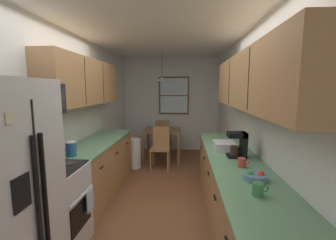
# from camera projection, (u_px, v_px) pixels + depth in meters

# --- Properties ---
(ground_plane) EXTENTS (12.00, 12.00, 0.00)m
(ground_plane) POSITION_uv_depth(u_px,v_px,m) (161.00, 189.00, 3.95)
(ground_plane) COLOR brown
(wall_left) EXTENTS (0.10, 9.00, 2.55)m
(wall_left) POSITION_uv_depth(u_px,v_px,m) (83.00, 115.00, 3.87)
(wall_left) COLOR silver
(wall_left) RESTS_ON ground
(wall_right) EXTENTS (0.10, 9.00, 2.55)m
(wall_right) POSITION_uv_depth(u_px,v_px,m) (244.00, 117.00, 3.67)
(wall_right) COLOR silver
(wall_right) RESTS_ON ground
(wall_back) EXTENTS (4.40, 0.10, 2.55)m
(wall_back) POSITION_uv_depth(u_px,v_px,m) (171.00, 105.00, 6.39)
(wall_back) COLOR silver
(wall_back) RESTS_ON ground
(ceiling_slab) EXTENTS (4.40, 9.00, 0.08)m
(ceiling_slab) POSITION_uv_depth(u_px,v_px,m) (161.00, 34.00, 3.59)
(ceiling_slab) COLOR white
(stove_range) EXTENTS (0.66, 0.63, 1.10)m
(stove_range) POSITION_uv_depth(u_px,v_px,m) (52.00, 209.00, 2.39)
(stove_range) COLOR silver
(stove_range) RESTS_ON ground
(microwave_over_range) EXTENTS (0.39, 0.58, 0.32)m
(microwave_over_range) POSITION_uv_depth(u_px,v_px,m) (32.00, 100.00, 2.24)
(microwave_over_range) COLOR black
(counter_left) EXTENTS (0.64, 2.04, 0.90)m
(counter_left) POSITION_uv_depth(u_px,v_px,m) (99.00, 167.00, 3.71)
(counter_left) COLOR #A87A4C
(counter_left) RESTS_ON ground
(upper_cabinets_left) EXTENTS (0.33, 2.12, 0.69)m
(upper_cabinets_left) POSITION_uv_depth(u_px,v_px,m) (85.00, 82.00, 3.48)
(upper_cabinets_left) COLOR #A87A4C
(counter_right) EXTENTS (0.64, 3.14, 0.90)m
(counter_right) POSITION_uv_depth(u_px,v_px,m) (233.00, 193.00, 2.78)
(counter_right) COLOR #A87A4C
(counter_right) RESTS_ON ground
(upper_cabinets_right) EXTENTS (0.33, 2.82, 0.62)m
(upper_cabinets_right) POSITION_uv_depth(u_px,v_px,m) (252.00, 81.00, 2.53)
(upper_cabinets_right) COLOR #A87A4C
(dining_table) EXTENTS (0.88, 0.81, 0.74)m
(dining_table) POSITION_uv_depth(u_px,v_px,m) (162.00, 134.00, 5.52)
(dining_table) COLOR brown
(dining_table) RESTS_ON ground
(dining_chair_near) EXTENTS (0.41, 0.41, 0.90)m
(dining_chair_near) POSITION_uv_depth(u_px,v_px,m) (161.00, 146.00, 4.92)
(dining_chair_near) COLOR #A87A4C
(dining_chair_near) RESTS_ON ground
(dining_chair_far) EXTENTS (0.41, 0.41, 0.90)m
(dining_chair_far) POSITION_uv_depth(u_px,v_px,m) (163.00, 134.00, 6.14)
(dining_chair_far) COLOR #A87A4C
(dining_chair_far) RESTS_ON ground
(pendant_light) EXTENTS (0.30, 0.30, 0.65)m
(pendant_light) POSITION_uv_depth(u_px,v_px,m) (162.00, 79.00, 5.33)
(pendant_light) COLOR black
(back_window) EXTENTS (0.83, 0.05, 1.03)m
(back_window) POSITION_uv_depth(u_px,v_px,m) (174.00, 96.00, 6.28)
(back_window) COLOR brown
(trash_bin) EXTENTS (0.29, 0.29, 0.64)m
(trash_bin) POSITION_uv_depth(u_px,v_px,m) (134.00, 153.00, 4.98)
(trash_bin) COLOR white
(trash_bin) RESTS_ON ground
(storage_canister) EXTENTS (0.13, 0.13, 0.18)m
(storage_canister) POSITION_uv_depth(u_px,v_px,m) (71.00, 149.00, 2.79)
(storage_canister) COLOR #265999
(storage_canister) RESTS_ON counter_left
(dish_towel) EXTENTS (0.02, 0.16, 0.24)m
(dish_towel) POSITION_uv_depth(u_px,v_px,m) (90.00, 200.00, 2.51)
(dish_towel) COLOR silver
(coffee_maker) EXTENTS (0.22, 0.18, 0.31)m
(coffee_maker) POSITION_uv_depth(u_px,v_px,m) (239.00, 144.00, 2.73)
(coffee_maker) COLOR black
(coffee_maker) RESTS_ON counter_right
(mug_by_coffeemaker) EXTENTS (0.12, 0.08, 0.10)m
(mug_by_coffeemaker) POSITION_uv_depth(u_px,v_px,m) (242.00, 163.00, 2.40)
(mug_by_coffeemaker) COLOR #BF3F33
(mug_by_coffeemaker) RESTS_ON counter_right
(mug_spare) EXTENTS (0.12, 0.09, 0.11)m
(mug_spare) POSITION_uv_depth(u_px,v_px,m) (258.00, 189.00, 1.75)
(mug_spare) COLOR #3F7F4C
(mug_spare) RESTS_ON counter_right
(fruit_bowl) EXTENTS (0.21, 0.21, 0.09)m
(fruit_bowl) POSITION_uv_depth(u_px,v_px,m) (255.00, 177.00, 2.05)
(fruit_bowl) COLOR #597F9E
(fruit_bowl) RESTS_ON counter_right
(dish_rack) EXTENTS (0.28, 0.34, 0.10)m
(dish_rack) POSITION_uv_depth(u_px,v_px,m) (224.00, 146.00, 3.12)
(dish_rack) COLOR silver
(dish_rack) RESTS_ON counter_right
(table_serving_bowl) EXTENTS (0.21, 0.21, 0.06)m
(table_serving_bowl) POSITION_uv_depth(u_px,v_px,m) (164.00, 129.00, 5.43)
(table_serving_bowl) COLOR #4C7299
(table_serving_bowl) RESTS_ON dining_table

